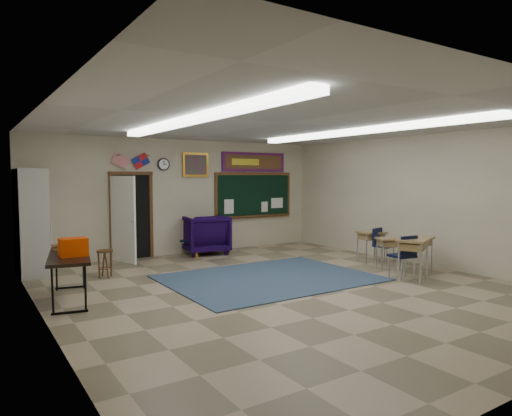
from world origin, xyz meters
TOP-DOWN VIEW (x-y plane):
  - floor at (0.00, 0.00)m, footprint 9.00×9.00m
  - back_wall at (0.00, 4.50)m, footprint 8.00×0.04m
  - left_wall at (-4.00, 0.00)m, footprint 0.04×9.00m
  - right_wall at (4.00, 0.00)m, footprint 0.04×9.00m
  - ceiling at (0.00, 0.00)m, footprint 8.00×9.00m
  - area_rug at (0.20, 0.80)m, footprint 4.00×3.00m
  - fluorescent_strips at (0.00, 0.00)m, footprint 3.86×6.00m
  - doorway at (-1.50, 4.35)m, footprint 1.10×0.89m
  - chalkboard at (2.20, 4.46)m, footprint 2.55×0.14m
  - bulletin_board at (2.20, 4.47)m, footprint 2.10×0.05m
  - framed_art_print at (0.35, 4.47)m, footprint 0.75×0.05m
  - wall_clock at (-0.55, 4.47)m, footprint 0.32×0.05m
  - wall_flags at (-1.40, 4.44)m, footprint 1.16×0.06m
  - storage_cabinet at (-3.71, 3.85)m, footprint 0.59×1.25m
  - wingback_armchair at (0.46, 4.15)m, footprint 1.26×1.29m
  - student_chair_reading at (-0.01, 4.15)m, footprint 0.50×0.50m
  - student_chair_desk_a at (2.39, -0.67)m, footprint 0.50×0.50m
  - student_chair_desk_b at (3.22, 0.51)m, footprint 0.50×0.50m
  - student_desk_front_left at (2.88, 0.03)m, footprint 0.72×0.66m
  - student_desk_front_right at (3.21, 0.89)m, footprint 0.69×0.57m
  - student_desk_back_left at (2.45, -0.89)m, footprint 0.84×0.76m
  - student_desk_back_right at (3.23, -0.42)m, footprint 0.73×0.62m
  - folding_table at (-3.47, 1.29)m, footprint 0.97×1.94m
  - wooden_stool at (-2.53, 2.68)m, footprint 0.32×0.32m

SIDE VIEW (x-z plane):
  - floor at x=0.00m, z-range 0.00..0.00m
  - area_rug at x=0.20m, z-range 0.00..0.02m
  - wooden_stool at x=-2.53m, z-range 0.01..0.57m
  - student_chair_reading at x=-0.01m, z-range 0.00..0.73m
  - student_desk_front_left at x=2.88m, z-range 0.04..0.74m
  - student_desk_front_right at x=3.21m, z-range 0.04..0.78m
  - student_desk_back_right at x=3.23m, z-range 0.04..0.80m
  - folding_table at x=-3.47m, z-range -0.11..0.95m
  - student_chair_desk_b at x=3.22m, z-range 0.00..0.84m
  - student_chair_desk_a at x=2.39m, z-range 0.00..0.88m
  - student_desk_back_left at x=2.45m, z-range 0.05..0.87m
  - wingback_armchair at x=0.46m, z-range 0.00..1.03m
  - doorway at x=-1.50m, z-range -0.02..2.14m
  - storage_cabinet at x=-3.71m, z-range 0.00..2.20m
  - chalkboard at x=2.20m, z-range 0.81..2.11m
  - back_wall at x=0.00m, z-range 0.00..3.00m
  - left_wall at x=-4.00m, z-range 0.00..3.00m
  - right_wall at x=4.00m, z-range 0.00..3.00m
  - framed_art_print at x=0.35m, z-range 2.02..2.67m
  - wall_clock at x=-0.55m, z-range 2.19..2.51m
  - bulletin_board at x=2.20m, z-range 2.18..2.73m
  - wall_flags at x=-1.40m, z-range 2.13..2.83m
  - fluorescent_strips at x=0.00m, z-range 2.89..2.99m
  - ceiling at x=0.00m, z-range 2.98..3.02m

